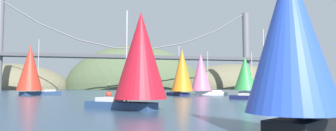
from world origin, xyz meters
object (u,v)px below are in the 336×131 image
at_px(sailboat_green_sail, 246,75).
at_px(sailboat_orange_sail, 182,72).
at_px(sailboat_white_mainsail, 276,65).
at_px(channel_buoy, 109,94).
at_px(sailboat_pink_spinnaker, 202,73).
at_px(sailboat_crimson_sail, 140,58).
at_px(sailboat_blue_spinnaker, 292,42).
at_px(sailboat_scarlet_sail, 31,69).

bearing_deg(sailboat_green_sail, sailboat_orange_sail, 166.01).
xyz_separation_m(sailboat_white_mainsail, channel_buoy, (-22.47, 21.79, -4.55)).
distance_m(sailboat_white_mainsail, sailboat_orange_sail, 20.16).
relative_size(sailboat_pink_spinnaker, sailboat_crimson_sail, 1.07).
relative_size(sailboat_pink_spinnaker, sailboat_green_sail, 1.11).
xyz_separation_m(sailboat_pink_spinnaker, sailboat_orange_sail, (-5.76, -5.16, 0.07)).
relative_size(sailboat_crimson_sail, sailboat_orange_sail, 0.87).
height_order(sailboat_crimson_sail, sailboat_orange_sail, sailboat_orange_sail).
relative_size(sailboat_orange_sail, channel_buoy, 3.77).
height_order(sailboat_pink_spinnaker, sailboat_crimson_sail, sailboat_pink_spinnaker).
distance_m(sailboat_orange_sail, sailboat_green_sail, 12.29).
height_order(sailboat_pink_spinnaker, sailboat_blue_spinnaker, sailboat_pink_spinnaker).
xyz_separation_m(sailboat_crimson_sail, sailboat_white_mainsail, (20.56, 12.13, 0.48)).
relative_size(sailboat_blue_spinnaker, channel_buoy, 2.94).
bearing_deg(sailboat_white_mainsail, sailboat_blue_spinnaker, -121.09).
bearing_deg(sailboat_scarlet_sail, sailboat_crimson_sail, -66.48).
bearing_deg(sailboat_scarlet_sail, sailboat_white_mainsail, -36.58).
height_order(sailboat_blue_spinnaker, channel_buoy, sailboat_blue_spinnaker).
xyz_separation_m(sailboat_crimson_sail, sailboat_green_sail, (23.72, 27.31, -0.37)).
bearing_deg(sailboat_crimson_sail, sailboat_white_mainsail, 30.53).
xyz_separation_m(sailboat_orange_sail, channel_buoy, (-13.71, 3.64, -4.29)).
height_order(sailboat_blue_spinnaker, sailboat_white_mainsail, sailboat_white_mainsail).
height_order(sailboat_white_mainsail, sailboat_green_sail, sailboat_white_mainsail).
bearing_deg(sailboat_green_sail, sailboat_blue_spinnaker, -114.54).
bearing_deg(sailboat_white_mainsail, sailboat_orange_sail, 115.76).
bearing_deg(sailboat_orange_sail, sailboat_blue_spinnaker, -98.80).
bearing_deg(sailboat_white_mainsail, sailboat_scarlet_sail, 143.42).
bearing_deg(sailboat_pink_spinnaker, sailboat_white_mainsail, -82.66).
xyz_separation_m(sailboat_orange_sail, sailboat_scarlet_sail, (-29.41, 10.17, 0.69)).
xyz_separation_m(sailboat_pink_spinnaker, channel_buoy, (-19.47, -1.52, -4.22)).
bearing_deg(sailboat_scarlet_sail, sailboat_green_sail, -17.64).
xyz_separation_m(sailboat_pink_spinnaker, sailboat_crimson_sail, (-17.56, -35.44, -0.16)).
height_order(sailboat_white_mainsail, sailboat_orange_sail, sailboat_white_mainsail).
bearing_deg(sailboat_crimson_sail, sailboat_pink_spinnaker, 63.64).
height_order(sailboat_pink_spinnaker, sailboat_scarlet_sail, sailboat_scarlet_sail).
relative_size(sailboat_pink_spinnaker, sailboat_white_mainsail, 0.92).
bearing_deg(sailboat_crimson_sail, sailboat_blue_spinnaker, -69.97).
bearing_deg(sailboat_orange_sail, sailboat_scarlet_sail, 160.92).
xyz_separation_m(sailboat_pink_spinnaker, sailboat_white_mainsail, (3.00, -23.32, 0.32)).
relative_size(sailboat_orange_sail, sailboat_green_sail, 1.18).
distance_m(sailboat_crimson_sail, sailboat_scarlet_sail, 44.13).
xyz_separation_m(sailboat_blue_spinnaker, sailboat_scarlet_sail, (-22.60, 54.15, 1.37)).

